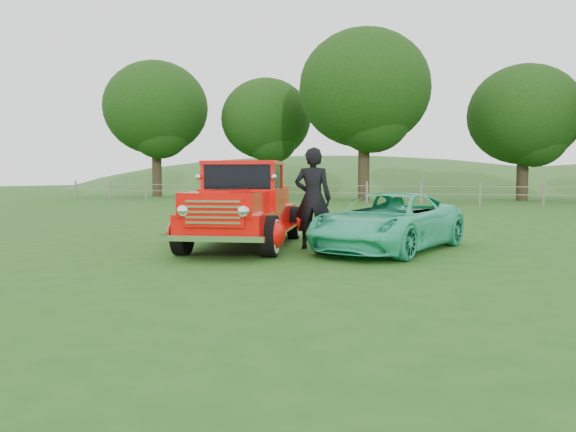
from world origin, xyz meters
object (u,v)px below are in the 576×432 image
at_px(tree_near_west, 365,89).
at_px(tree_near_east, 524,115).
at_px(man, 313,198).
at_px(teal_sedan, 389,222).
at_px(red_pickup, 244,208).
at_px(tree_mid_west, 266,119).
at_px(tree_far_west, 156,108).

relative_size(tree_near_west, tree_near_east, 1.25).
bearing_deg(man, teal_sedan, -178.55).
xyz_separation_m(red_pickup, man, (1.49, 0.12, 0.23)).
bearing_deg(tree_near_west, man, -77.40).
bearing_deg(tree_near_west, red_pickup, -81.02).
distance_m(tree_mid_west, tree_near_east, 17.03).
distance_m(tree_near_east, red_pickup, 28.06).
xyz_separation_m(tree_mid_west, tree_near_east, (17.00, 1.00, -0.30)).
bearing_deg(man, tree_mid_west, -75.55).
relative_size(tree_near_west, teal_sedan, 2.54).
distance_m(tree_far_west, red_pickup, 31.69).
bearing_deg(teal_sedan, tree_far_west, 145.24).
bearing_deg(tree_near_east, tree_mid_west, -176.63).
xyz_separation_m(tree_mid_west, teal_sedan, (14.62, -25.71, -4.98)).
xyz_separation_m(tree_far_west, tree_mid_west, (8.00, 2.00, -0.94)).
bearing_deg(teal_sedan, tree_near_west, 117.84).
distance_m(teal_sedan, man, 1.58).
bearing_deg(tree_mid_west, teal_sedan, -60.37).
bearing_deg(red_pickup, teal_sedan, -5.02).
bearing_deg(tree_near_east, tree_far_west, -173.16).
xyz_separation_m(tree_near_west, teal_sedan, (6.62, -22.71, -6.23)).
relative_size(red_pickup, man, 2.57).
distance_m(tree_near_west, man, 24.33).
relative_size(teal_sedan, man, 2.01).
relative_size(red_pickup, teal_sedan, 1.28).
xyz_separation_m(tree_far_west, tree_near_west, (16.00, -1.00, 0.31)).
bearing_deg(tree_near_west, tree_far_west, 176.42).
height_order(tree_far_west, red_pickup, tree_far_west).
bearing_deg(red_pickup, tree_near_west, 84.76).
xyz_separation_m(tree_mid_west, tree_near_west, (8.00, -3.00, 1.25)).
height_order(tree_near_west, red_pickup, tree_near_west).
xyz_separation_m(tree_near_east, man, (-3.85, -27.07, -4.23)).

